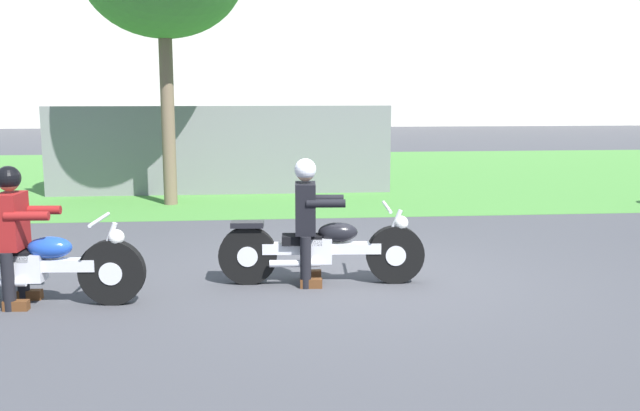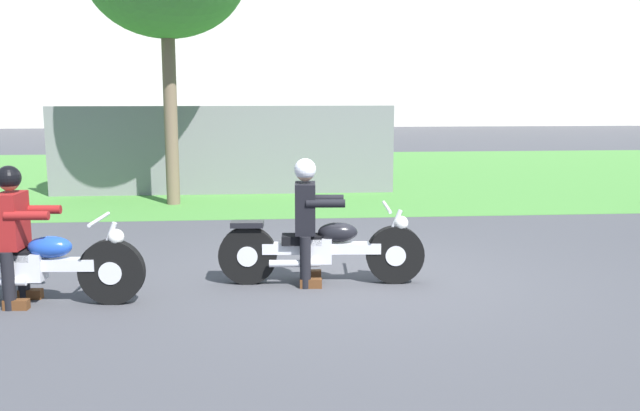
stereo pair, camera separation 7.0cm
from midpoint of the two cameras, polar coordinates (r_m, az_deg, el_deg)
name	(u,v)px [view 1 (the left image)]	position (r m, az deg, el deg)	size (l,w,h in m)	color
ground	(354,279)	(8.14, 2.49, -5.92)	(120.00, 120.00, 0.00)	#424247
grass_verge	(299,175)	(17.71, -1.84, 2.51)	(60.00, 12.00, 0.01)	#478438
stadium_facade	(241,0)	(43.22, -6.44, 16.16)	(61.02, 8.00, 14.41)	silver
motorcycle_lead	(322,249)	(7.85, -0.07, -3.53)	(2.29, 0.66, 0.88)	black
rider_lead	(307,211)	(7.76, -1.31, -0.47)	(0.57, 0.48, 1.40)	black
motorcycle_follow	(34,266)	(7.65, -22.39, -4.56)	(2.23, 0.66, 0.89)	black
rider_follow	(14,225)	(7.63, -23.77, -1.43)	(0.57, 0.48, 1.41)	black
fence_segment	(220,151)	(14.48, -8.20, 4.41)	(7.00, 0.06, 1.80)	slate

